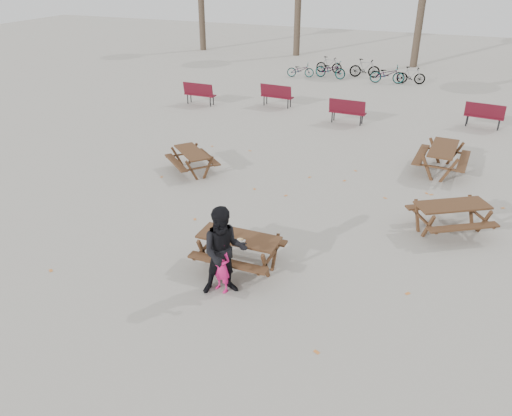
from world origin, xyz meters
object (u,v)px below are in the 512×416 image
at_px(adult, 224,251).
at_px(picnic_table_far, 441,160).
at_px(main_picnic_table, 239,244).
at_px(picnic_table_east, 450,218).
at_px(food_tray, 241,241).
at_px(child, 221,265).
at_px(soda_bottle, 229,236).
at_px(picnic_table_north, 192,161).

xyz_separation_m(adult, picnic_table_far, (3.67, 8.41, -0.55)).
height_order(main_picnic_table, picnic_table_east, main_picnic_table).
bearing_deg(picnic_table_east, food_tray, -170.87).
bearing_deg(main_picnic_table, child, -87.94).
relative_size(soda_bottle, adult, 0.09).
height_order(soda_bottle, picnic_table_far, soda_bottle).
relative_size(food_tray, soda_bottle, 1.06).
xyz_separation_m(food_tray, soda_bottle, (-0.28, -0.00, 0.05)).
height_order(main_picnic_table, food_tray, food_tray).
relative_size(soda_bottle, picnic_table_far, 0.09).
height_order(adult, picnic_table_far, adult).
xyz_separation_m(main_picnic_table, food_tray, (0.13, -0.19, 0.21)).
bearing_deg(soda_bottle, food_tray, 0.84).
height_order(child, picnic_table_far, child).
distance_m(adult, picnic_table_north, 6.60).
relative_size(adult, picnic_table_far, 1.00).
bearing_deg(adult, picnic_table_far, 37.54).
relative_size(soda_bottle, picnic_table_north, 0.10).
xyz_separation_m(soda_bottle, child, (0.19, -0.77, -0.24)).
relative_size(soda_bottle, picnic_table_east, 0.10).
height_order(soda_bottle, picnic_table_north, soda_bottle).
distance_m(soda_bottle, child, 0.82).
xyz_separation_m(child, picnic_table_east, (4.24, 4.41, -0.23)).
distance_m(food_tray, picnic_table_east, 5.53).
distance_m(picnic_table_north, picnic_table_far, 7.99).
height_order(adult, picnic_table_east, adult).
bearing_deg(food_tray, main_picnic_table, 125.07).
bearing_deg(adult, picnic_table_east, 17.85).
distance_m(soda_bottle, picnic_table_far, 8.60).
bearing_deg(food_tray, soda_bottle, -179.16).
distance_m(main_picnic_table, picnic_table_far, 8.36).
relative_size(food_tray, picnic_table_far, 0.09).
bearing_deg(picnic_table_north, soda_bottle, -12.50).
relative_size(child, adult, 0.63).
distance_m(food_tray, adult, 0.80).
relative_size(soda_bottle, child, 0.14).
bearing_deg(food_tray, adult, -91.16).
distance_m(food_tray, soda_bottle, 0.29).
bearing_deg(soda_bottle, picnic_table_north, 126.82).
xyz_separation_m(child, picnic_table_north, (-3.66, 5.40, -0.26)).
xyz_separation_m(adult, picnic_table_east, (4.16, 4.42, -0.59)).
bearing_deg(picnic_table_far, picnic_table_east, -169.44).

